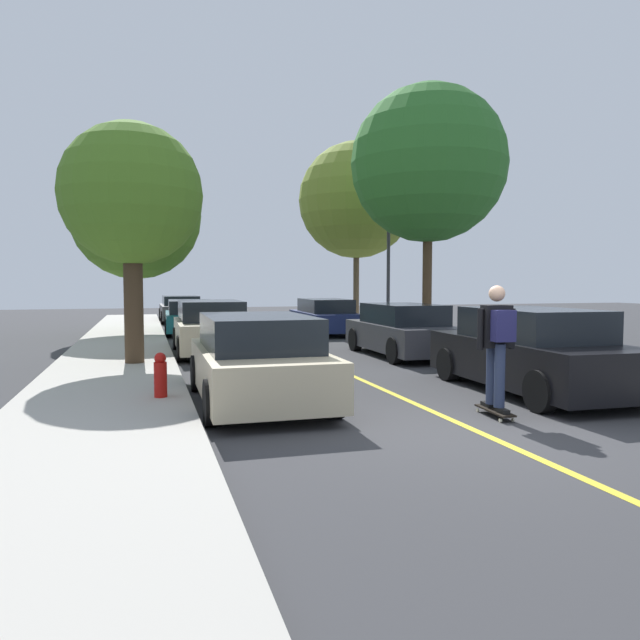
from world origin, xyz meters
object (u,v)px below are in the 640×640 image
at_px(parked_car_left_nearest, 258,360).
at_px(parked_car_left_near, 211,328).
at_px(street_tree_right_nearest, 428,164).
at_px(parked_car_right_far, 324,317).
at_px(parked_car_left_farthest, 181,309).
at_px(street_tree_left_near, 136,215).
at_px(streetlamp, 389,236).
at_px(parked_car_right_nearest, 531,352).
at_px(fire_hydrant, 160,375).
at_px(parked_car_right_near, 402,331).
at_px(skateboard, 495,411).
at_px(skateboarder, 497,339).
at_px(street_tree_left_nearest, 131,196).
at_px(parked_car_left_far, 192,317).
at_px(street_tree_right_near, 356,200).

distance_m(parked_car_left_nearest, parked_car_left_near, 6.86).
height_order(parked_car_left_near, street_tree_right_nearest, street_tree_right_nearest).
relative_size(parked_car_right_far, street_tree_right_nearest, 0.58).
height_order(parked_car_left_farthest, street_tree_left_near, street_tree_left_near).
distance_m(street_tree_right_nearest, streetlamp, 3.26).
bearing_deg(parked_car_right_nearest, fire_hydrant, 173.90).
height_order(parked_car_right_near, skateboard, parked_car_right_near).
bearing_deg(skateboarder, parked_car_left_near, 109.21).
xyz_separation_m(street_tree_left_nearest, streetlamp, (8.47, 5.46, -0.28)).
height_order(parked_car_left_far, street_tree_left_nearest, street_tree_left_nearest).
bearing_deg(parked_car_left_farthest, street_tree_right_near, -45.08).
bearing_deg(street_tree_right_nearest, street_tree_right_near, 90.00).
relative_size(parked_car_left_near, parked_car_right_nearest, 0.93).
bearing_deg(parked_car_left_farthest, parked_car_right_near, -73.00).
height_order(street_tree_left_nearest, streetlamp, streetlamp).
xyz_separation_m(parked_car_right_nearest, street_tree_left_nearest, (-6.72, 4.98, 3.13)).
height_order(street_tree_left_near, streetlamp, street_tree_left_near).
xyz_separation_m(parked_car_left_nearest, skateboard, (3.08, -1.95, -0.61)).
bearing_deg(parked_car_left_far, streetlamp, -29.06).
bearing_deg(parked_car_left_near, skateboard, -70.70).
xyz_separation_m(fire_hydrant, streetlamp, (8.02, 9.77, 3.08)).
bearing_deg(parked_car_right_nearest, street_tree_right_near, 82.22).
xyz_separation_m(parked_car_left_near, parked_car_left_farthest, (-0.00, 13.67, -0.07)).
xyz_separation_m(parked_car_left_nearest, skateboarder, (3.08, -1.98, 0.43)).
distance_m(parked_car_left_near, parked_car_left_far, 6.75).
bearing_deg(skateboard, street_tree_right_near, 77.00).
distance_m(parked_car_left_far, street_tree_left_nearest, 9.83).
relative_size(parked_car_right_far, streetlamp, 0.75).
relative_size(parked_car_right_near, fire_hydrant, 6.13).
relative_size(street_tree_left_nearest, street_tree_right_nearest, 0.68).
bearing_deg(fire_hydrant, parked_car_right_far, 61.89).
xyz_separation_m(parked_car_right_nearest, skateboarder, (-1.69, -1.52, 0.41)).
height_order(parked_car_right_nearest, fire_hydrant, parked_car_right_nearest).
height_order(street_tree_left_near, street_tree_right_near, street_tree_right_near).
bearing_deg(parked_car_right_nearest, street_tree_right_nearest, 76.07).
bearing_deg(parked_car_left_nearest, street_tree_left_nearest, 113.34).
bearing_deg(parked_car_right_near, skateboarder, -103.73).
xyz_separation_m(parked_car_right_nearest, street_tree_left_near, (-6.72, 13.52, 3.64)).
relative_size(parked_car_right_nearest, street_tree_left_nearest, 0.84).
bearing_deg(street_tree_left_nearest, street_tree_right_near, 46.96).
relative_size(parked_car_right_near, skateboarder, 2.41).
xyz_separation_m(street_tree_right_nearest, streetlamp, (-0.20, 2.59, -1.98)).
relative_size(parked_car_left_nearest, skateboarder, 2.31).
height_order(parked_car_left_farthest, streetlamp, streetlamp).
height_order(parked_car_right_nearest, street_tree_right_nearest, street_tree_right_nearest).
bearing_deg(skateboard, parked_car_left_nearest, 147.73).
bearing_deg(parked_car_right_far, skateboarder, -96.91).
bearing_deg(fire_hydrant, street_tree_left_nearest, 95.93).
distance_m(parked_car_left_near, parked_car_left_farthest, 13.67).
xyz_separation_m(street_tree_left_nearest, fire_hydrant, (0.45, -4.31, -3.36)).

